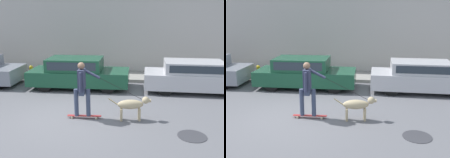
% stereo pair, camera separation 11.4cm
% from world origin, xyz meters
% --- Properties ---
extents(ground_plane, '(36.00, 36.00, 0.00)m').
position_xyz_m(ground_plane, '(0.00, 0.00, 0.00)').
color(ground_plane, slate).
extents(back_wall, '(32.00, 0.30, 4.15)m').
position_xyz_m(back_wall, '(0.00, 6.48, 2.07)').
color(back_wall, '#B2ADA8').
rests_on(back_wall, ground_plane).
extents(sidewalk_curb, '(30.00, 1.82, 0.15)m').
position_xyz_m(sidewalk_curb, '(0.00, 5.40, 0.07)').
color(sidewalk_curb, gray).
rests_on(sidewalk_curb, ground_plane).
extents(parked_car_1, '(4.30, 1.76, 1.32)m').
position_xyz_m(parked_car_1, '(-0.52, 3.41, 0.65)').
color(parked_car_1, black).
rests_on(parked_car_1, ground_plane).
extents(parked_car_2, '(4.37, 1.72, 1.28)m').
position_xyz_m(parked_car_2, '(4.46, 3.41, 0.63)').
color(parked_car_2, black).
rests_on(parked_car_2, ground_plane).
extents(dog, '(1.29, 0.39, 0.75)m').
position_xyz_m(dog, '(1.96, 0.08, 0.50)').
color(dog, tan).
rests_on(dog, ground_plane).
extents(skateboarder, '(2.43, 0.55, 1.78)m').
position_xyz_m(skateboarder, '(0.43, 0.06, 1.02)').
color(skateboarder, beige).
rests_on(skateboarder, ground_plane).
extents(manhole_cover, '(0.78, 0.78, 0.01)m').
position_xyz_m(manhole_cover, '(3.60, -0.82, 0.01)').
color(manhole_cover, '#38383D').
rests_on(manhole_cover, ground_plane).
extents(fire_hydrant, '(0.18, 0.18, 0.76)m').
position_xyz_m(fire_hydrant, '(-3.04, 4.24, 0.40)').
color(fire_hydrant, gold).
rests_on(fire_hydrant, ground_plane).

